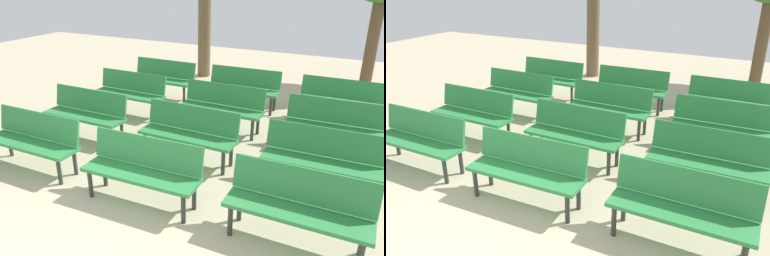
{
  "view_description": "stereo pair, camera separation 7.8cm",
  "coord_description": "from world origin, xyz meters",
  "views": [
    {
      "loc": [
        2.51,
        -2.03,
        2.9
      ],
      "look_at": [
        0.0,
        2.92,
        0.55
      ],
      "focal_mm": 35.38,
      "sensor_mm": 36.0,
      "label": 1
    },
    {
      "loc": [
        2.58,
        -1.99,
        2.9
      ],
      "look_at": [
        0.0,
        2.92,
        0.55
      ],
      "focal_mm": 35.38,
      "sensor_mm": 36.0,
      "label": 2
    }
  ],
  "objects": [
    {
      "name": "bench_r1_c2",
      "position": [
        2.0,
        2.93,
        0.5
      ],
      "size": [
        1.61,
        0.52,
        0.87
      ],
      "rotation": [
        0.0,
        0.0,
        0.03
      ],
      "color": "#2D8442",
      "rests_on": "ground_plane"
    },
    {
      "name": "bench_r2_c2",
      "position": [
        1.98,
        4.27,
        0.5
      ],
      "size": [
        1.62,
        0.54,
        0.87
      ],
      "rotation": [
        0.0,
        0.0,
        0.04
      ],
      "color": "#2D8442",
      "rests_on": "ground_plane"
    },
    {
      "name": "bench_r3_c1",
      "position": [
        -0.12,
        5.66,
        0.5
      ],
      "size": [
        1.61,
        0.53,
        0.87
      ],
      "rotation": [
        0.0,
        0.0,
        0.03
      ],
      "color": "#2D8442",
      "rests_on": "ground_plane"
    },
    {
      "name": "bench_r0_c2",
      "position": [
        1.97,
        1.64,
        0.5
      ],
      "size": [
        1.6,
        0.5,
        0.87
      ],
      "rotation": [
        0.0,
        0.0,
        0.01
      ],
      "color": "#2D8442",
      "rests_on": "ground_plane"
    },
    {
      "name": "tree_0",
      "position": [
        -2.07,
        7.77,
        1.46
      ],
      "size": [
        0.36,
        0.36,
        2.92
      ],
      "color": "brown",
      "rests_on": "ground_plane"
    },
    {
      "name": "bench_r1_c1",
      "position": [
        -0.04,
        2.9,
        0.5
      ],
      "size": [
        1.6,
        0.49,
        0.87
      ],
      "rotation": [
        0.0,
        0.0,
        -0.01
      ],
      "color": "#2D8442",
      "rests_on": "ground_plane"
    },
    {
      "name": "bench_r2_c0",
      "position": [
        -2.15,
        4.25,
        0.5
      ],
      "size": [
        1.6,
        0.49,
        0.87
      ],
      "rotation": [
        0.0,
        0.0,
        -0.01
      ],
      "color": "#2D8442",
      "rests_on": "ground_plane"
    },
    {
      "name": "bench_r3_c0",
      "position": [
        -2.12,
        5.55,
        0.5
      ],
      "size": [
        1.6,
        0.49,
        0.87
      ],
      "rotation": [
        0.0,
        0.0,
        -0.01
      ],
      "color": "#2D8442",
      "rests_on": "ground_plane"
    },
    {
      "name": "bench_r0_c0",
      "position": [
        -2.04,
        1.57,
        0.5
      ],
      "size": [
        1.6,
        0.5,
        0.87
      ],
      "rotation": [
        0.0,
        0.0,
        0.01
      ],
      "color": "#2D8442",
      "rests_on": "ground_plane"
    },
    {
      "name": "bench_r0_c1",
      "position": [
        -0.03,
        1.56,
        0.5
      ],
      "size": [
        1.62,
        0.55,
        0.87
      ],
      "rotation": [
        0.0,
        0.0,
        0.04
      ],
      "color": "#2D8442",
      "rests_on": "ground_plane"
    },
    {
      "name": "bench_r3_c2",
      "position": [
        1.91,
        5.68,
        0.5
      ],
      "size": [
        1.6,
        0.48,
        0.87
      ],
      "rotation": [
        0.0,
        0.0,
        -0.0
      ],
      "color": "#2D8442",
      "rests_on": "ground_plane"
    },
    {
      "name": "bench_r2_c1",
      "position": [
        -0.05,
        4.29,
        0.5
      ],
      "size": [
        1.6,
        0.49,
        0.87
      ],
      "rotation": [
        0.0,
        0.0,
        -0.01
      ],
      "color": "#2D8442",
      "rests_on": "ground_plane"
    },
    {
      "name": "bench_r1_c0",
      "position": [
        -2.12,
        2.86,
        0.5
      ],
      "size": [
        1.6,
        0.48,
        0.87
      ],
      "rotation": [
        0.0,
        0.0,
        0.0
      ],
      "color": "#2D8442",
      "rests_on": "ground_plane"
    }
  ]
}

